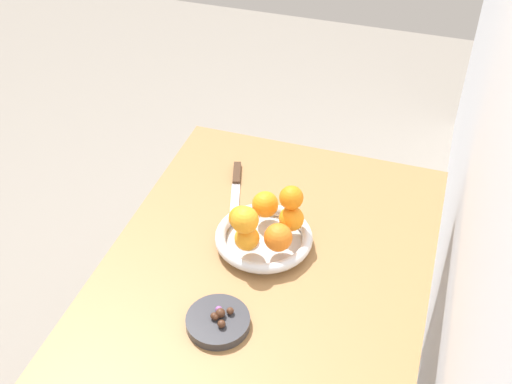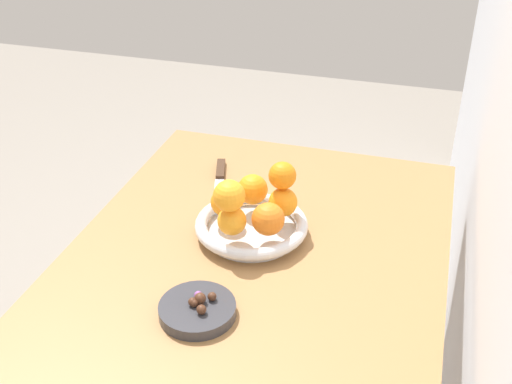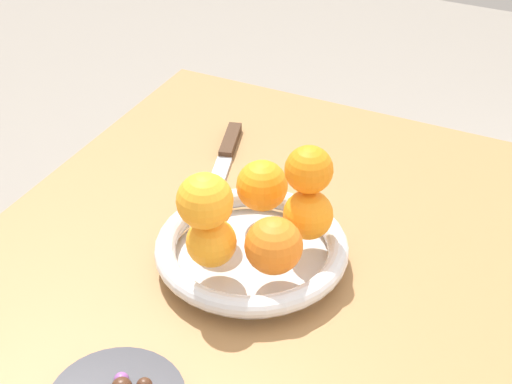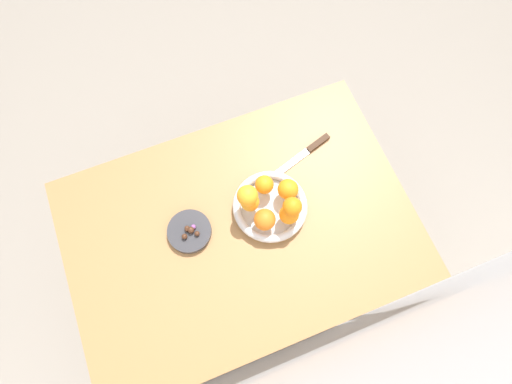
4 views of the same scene
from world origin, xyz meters
name	(u,v)px [view 2 (image 2 of 4)]	position (x,y,z in m)	size (l,w,h in m)	color
dining_table	(248,303)	(0.00, 0.00, 0.65)	(1.10, 0.76, 0.74)	#9E7042
fruit_bowl	(251,227)	(-0.11, -0.03, 0.76)	(0.24, 0.24, 0.04)	silver
candy_dish	(197,310)	(0.15, -0.05, 0.75)	(0.14, 0.14, 0.02)	#333338
orange_0	(225,202)	(-0.12, -0.09, 0.81)	(0.06, 0.06, 0.06)	orange
orange_1	(232,221)	(-0.05, -0.05, 0.81)	(0.06, 0.06, 0.06)	orange
orange_2	(268,219)	(-0.08, 0.02, 0.81)	(0.07, 0.07, 0.07)	orange
orange_3	(283,202)	(-0.15, 0.03, 0.81)	(0.06, 0.06, 0.06)	orange
orange_4	(253,189)	(-0.18, -0.04, 0.81)	(0.07, 0.07, 0.07)	orange
orange_5	(282,176)	(-0.16, 0.03, 0.87)	(0.06, 0.06, 0.06)	orange
orange_6	(229,196)	(-0.05, -0.05, 0.87)	(0.06, 0.06, 0.06)	orange
candy_ball_0	(194,303)	(0.16, -0.05, 0.77)	(0.01, 0.01, 0.01)	#472819
candy_ball_1	(200,298)	(0.15, -0.04, 0.77)	(0.02, 0.02, 0.02)	#472819
candy_ball_2	(198,295)	(0.14, -0.05, 0.77)	(0.02, 0.02, 0.02)	#8C4C99
candy_ball_3	(201,310)	(0.17, -0.03, 0.77)	(0.02, 0.02, 0.02)	#472819
candy_ball_4	(212,296)	(0.13, -0.03, 0.77)	(0.02, 0.02, 0.02)	#472819
candy_ball_5	(193,302)	(0.15, -0.05, 0.77)	(0.02, 0.02, 0.02)	#472819
knife	(219,183)	(-0.30, -0.16, 0.75)	(0.26, 0.09, 0.01)	#3F2819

